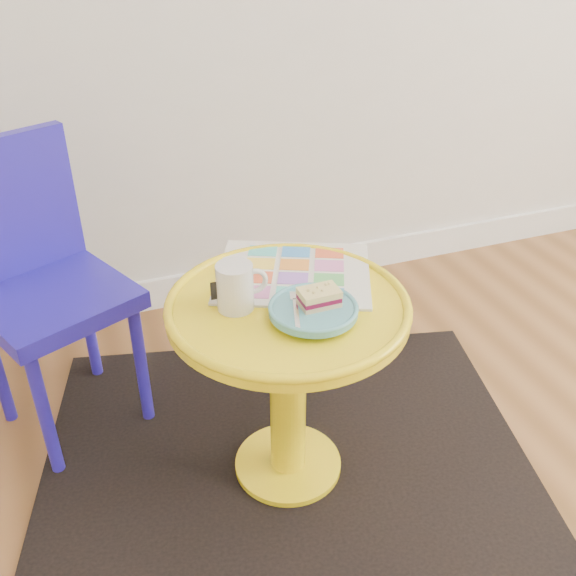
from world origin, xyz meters
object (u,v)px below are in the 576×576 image
object	(u,v)px
side_table	(288,355)
plate	(313,310)
newspaper	(294,273)
chair	(38,273)
mug	(236,285)

from	to	relation	value
side_table	plate	xyz separation A→B (m)	(0.03, -0.07, 0.17)
plate	newspaper	bearing A→B (deg)	81.75
side_table	newspaper	xyz separation A→B (m)	(0.06, 0.12, 0.15)
newspaper	chair	bearing A→B (deg)	174.73
mug	chair	bearing A→B (deg)	134.85
chair	mug	bearing A→B (deg)	-70.01
side_table	newspaper	size ratio (longest dim) A/B	1.51
side_table	mug	world-z (taller)	mug
side_table	chair	size ratio (longest dim) A/B	0.68
side_table	plate	size ratio (longest dim) A/B	2.85
newspaper	side_table	bearing A→B (deg)	-92.41
mug	newspaper	bearing A→B (deg)	29.27
mug	plate	xyz separation A→B (m)	(0.14, -0.10, -0.04)
chair	newspaper	distance (m)	0.68
plate	chair	bearing A→B (deg)	137.05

